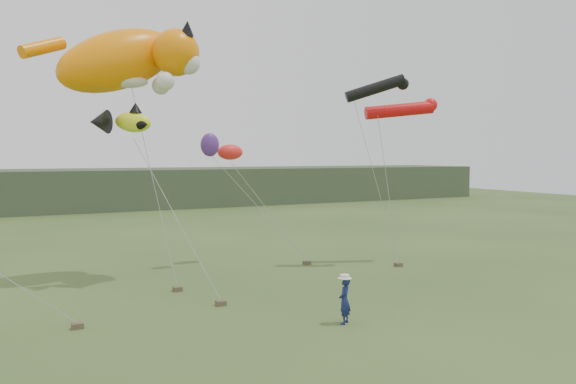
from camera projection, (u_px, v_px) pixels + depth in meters
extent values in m
plane|color=#385123|center=(335.00, 316.00, 19.01)|extent=(120.00, 120.00, 0.00)
cube|color=#2D3D28|center=(109.00, 188.00, 58.89)|extent=(90.00, 12.00, 4.00)
imported|color=navy|center=(345.00, 301.00, 18.12)|extent=(0.66, 0.64, 1.52)
cube|color=brown|center=(178.00, 289.00, 22.49)|extent=(0.35, 0.28, 0.18)
cube|color=brown|center=(221.00, 303.00, 20.35)|extent=(0.35, 0.28, 0.18)
cube|color=brown|center=(398.00, 265.00, 27.51)|extent=(0.35, 0.28, 0.18)
cube|color=brown|center=(78.00, 326.00, 17.64)|extent=(0.35, 0.28, 0.18)
cube|color=brown|center=(307.00, 263.00, 28.05)|extent=(0.35, 0.28, 0.18)
ellipsoid|color=orange|center=(118.00, 60.00, 24.34)|extent=(6.22, 3.23, 4.18)
sphere|color=orange|center=(176.00, 52.00, 24.34)|extent=(2.03, 2.03, 2.03)
cone|color=black|center=(187.00, 28.00, 23.92)|extent=(0.63, 0.77, 0.76)
cone|color=black|center=(185.00, 34.00, 25.03)|extent=(0.63, 0.73, 0.72)
sphere|color=silver|center=(189.00, 63.00, 24.27)|extent=(1.02, 1.02, 1.02)
ellipsoid|color=silver|center=(125.00, 81.00, 24.20)|extent=(1.99, 0.99, 0.62)
sphere|color=silver|center=(165.00, 81.00, 23.51)|extent=(0.79, 0.79, 0.79)
sphere|color=silver|center=(161.00, 86.00, 25.02)|extent=(0.79, 0.79, 0.79)
cylinder|color=orange|center=(43.00, 47.00, 23.78)|extent=(2.11, 1.54, 1.23)
ellipsoid|color=#E4F220|center=(133.00, 122.00, 23.19)|extent=(1.70, 1.44, 0.97)
cone|color=black|center=(99.00, 122.00, 22.89)|extent=(1.18, 1.24, 0.98)
cone|color=black|center=(136.00, 108.00, 23.20)|extent=(0.55, 0.55, 0.44)
cone|color=black|center=(144.00, 124.00, 22.86)|extent=(0.58, 0.61, 0.44)
cone|color=black|center=(138.00, 126.00, 23.83)|extent=(0.58, 0.61, 0.44)
cylinder|color=black|center=(375.00, 88.00, 27.40)|extent=(2.91, 1.78, 1.41)
sphere|color=black|center=(403.00, 84.00, 27.57)|extent=(0.59, 0.59, 0.59)
cylinder|color=red|center=(399.00, 110.00, 28.49)|extent=(3.51, 1.89, 0.99)
sphere|color=red|center=(431.00, 105.00, 28.69)|extent=(0.69, 0.69, 0.69)
ellipsoid|color=#FC2621|center=(230.00, 152.00, 28.34)|extent=(1.34, 0.78, 0.78)
ellipsoid|color=#52287E|center=(210.00, 145.00, 27.01)|extent=(0.93, 0.62, 1.13)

